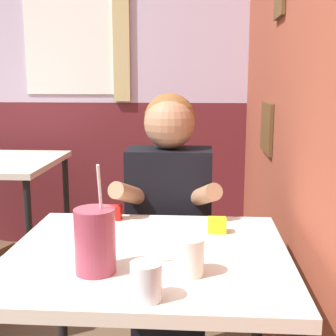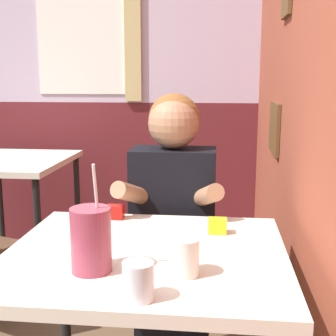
# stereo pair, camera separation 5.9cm
# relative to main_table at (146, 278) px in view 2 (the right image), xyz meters

# --- Properties ---
(brick_wall_right) EXTENTS (0.08, 4.51, 2.70)m
(brick_wall_right) POSITION_rel_main_table_xyz_m (0.52, 0.89, 0.66)
(brick_wall_right) COLOR brown
(brick_wall_right) RESTS_ON ground_plane
(back_wall) EXTENTS (5.26, 0.09, 2.70)m
(back_wall) POSITION_rel_main_table_xyz_m (-0.66, 2.17, 0.67)
(back_wall) COLOR silver
(back_wall) RESTS_ON ground_plane
(main_table) EXTENTS (0.83, 0.74, 0.78)m
(main_table) POSITION_rel_main_table_xyz_m (0.00, 0.00, 0.00)
(main_table) COLOR beige
(main_table) RESTS_ON ground_plane
(background_table) EXTENTS (0.66, 0.82, 0.78)m
(background_table) POSITION_rel_main_table_xyz_m (-1.08, 1.49, -0.01)
(background_table) COLOR beige
(background_table) RESTS_ON ground_plane
(person_seated) EXTENTS (0.42, 0.41, 1.22)m
(person_seated) POSITION_rel_main_table_xyz_m (0.03, 0.55, -0.05)
(person_seated) COLOR black
(person_seated) RESTS_ON ground_plane
(cocktail_pitcher) EXTENTS (0.11, 0.11, 0.29)m
(cocktail_pitcher) POSITION_rel_main_table_xyz_m (-0.12, -0.16, 0.17)
(cocktail_pitcher) COLOR #99384C
(cocktail_pitcher) RESTS_ON main_table
(glass_near_pitcher) EXTENTS (0.07, 0.07, 0.09)m
(glass_near_pitcher) POSITION_rel_main_table_xyz_m (0.03, -0.30, 0.13)
(glass_near_pitcher) COLOR silver
(glass_near_pitcher) RESTS_ON main_table
(glass_center) EXTENTS (0.08, 0.08, 0.10)m
(glass_center) POSITION_rel_main_table_xyz_m (0.12, -0.16, 0.14)
(glass_center) COLOR silver
(glass_center) RESTS_ON main_table
(condiment_ketchup) EXTENTS (0.06, 0.04, 0.05)m
(condiment_ketchup) POSITION_rel_main_table_xyz_m (-0.16, 0.31, 0.11)
(condiment_ketchup) COLOR #B7140F
(condiment_ketchup) RESTS_ON main_table
(condiment_mustard) EXTENTS (0.06, 0.04, 0.05)m
(condiment_mustard) POSITION_rel_main_table_xyz_m (0.21, 0.19, 0.11)
(condiment_mustard) COLOR yellow
(condiment_mustard) RESTS_ON main_table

